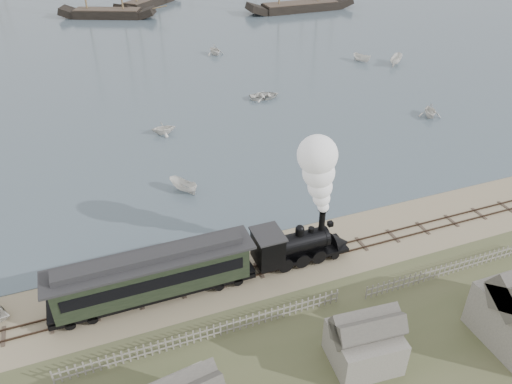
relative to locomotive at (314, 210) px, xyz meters
name	(u,v)px	position (x,y,z in m)	size (l,w,h in m)	color
ground	(262,252)	(-3.29, 2.00, -4.63)	(600.00, 600.00, 0.00)	tan
rail_track	(271,267)	(-3.29, 0.00, -4.59)	(120.00, 1.80, 0.16)	#36271D
picket_fence_west	(208,339)	(-9.79, -5.00, -4.63)	(19.00, 0.10, 1.20)	slate
picket_fence_east	(451,274)	(9.21, -5.50, -4.63)	(15.00, 0.10, 1.20)	slate
shed_mid	(362,360)	(-1.29, -10.00, -4.63)	(4.00, 3.50, 3.60)	slate
locomotive	(314,210)	(0.00, 0.00, 0.00)	(8.06, 3.01, 10.05)	black
passenger_coach	(153,274)	(-12.22, 0.00, -2.42)	(14.38, 2.77, 3.49)	black
rowboat_1	(163,128)	(-6.16, 25.74, -3.83)	(2.81, 2.42, 1.48)	white
rowboat_2	(183,186)	(-7.01, 12.88, -3.96)	(3.15, 1.18, 1.22)	white
rowboat_3	(265,96)	(8.65, 31.46, -4.15)	(4.01, 2.86, 0.83)	white
rowboat_4	(430,111)	(25.54, 18.76, -3.75)	(3.10, 2.67, 1.63)	white
rowboat_5	(396,60)	(32.94, 37.04, -3.83)	(3.80, 1.43, 1.47)	white
rowboat_7	(215,50)	(7.92, 51.81, -3.72)	(3.22, 2.78, 1.69)	white
rowboat_8	(362,58)	(28.75, 40.16, -3.95)	(3.20, 1.20, 1.24)	white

